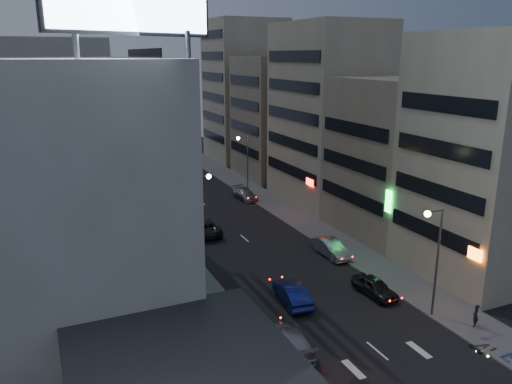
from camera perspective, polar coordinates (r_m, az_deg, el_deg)
sidewalk_left at (r=52.71m, az=-11.11°, el=-5.00°), size 4.00×120.00×0.12m
sidewalk_right at (r=58.01m, az=4.47°, el=-2.83°), size 4.00×120.00×0.12m
white_building at (r=39.50m, az=-21.22°, el=0.89°), size 14.00×24.00×18.00m
shophouse_near at (r=44.89m, az=24.83°, el=3.47°), size 10.00×11.00×20.00m
shophouse_mid at (r=53.68m, az=15.83°, el=3.89°), size 11.00×12.00×16.00m
shophouse_far at (r=63.36m, az=8.16°, el=8.76°), size 10.00×14.00×22.00m
far_left_a at (r=63.98m, az=-21.28°, el=7.03°), size 11.00×10.00×20.00m
far_left_b at (r=77.16m, az=-22.03°, el=6.35°), size 12.00×10.00×15.00m
far_right_a at (r=76.86m, az=2.47°, el=8.56°), size 11.00×12.00×18.00m
far_right_b at (r=89.48m, az=-1.27°, el=11.47°), size 12.00×12.00×24.00m
street_lamp_right_near at (r=36.72m, az=19.71°, el=-5.99°), size 1.60×0.44×8.02m
street_lamp_left at (r=44.17m, az=-6.45°, el=-1.56°), size 1.60×0.44×8.02m
street_lamp_right_far at (r=64.52m, az=-1.29°, el=3.96°), size 1.60×0.44×8.02m
parked_car_right_near at (r=40.63m, az=13.40°, el=-10.50°), size 1.99×4.35×1.44m
parked_car_right_mid at (r=47.31m, az=8.54°, el=-6.36°), size 1.67×4.73×1.56m
parked_car_left at (r=52.59m, az=-6.01°, el=-3.98°), size 2.72×5.74×1.58m
parked_car_right_far at (r=64.90m, az=-1.29°, el=-0.20°), size 2.22×4.94×1.40m
road_car_blue at (r=38.53m, az=4.15°, el=-11.48°), size 2.31×4.99×1.58m
road_car_silver at (r=33.11m, az=3.99°, el=-16.49°), size 2.63×5.18×1.44m
person at (r=38.33m, az=23.80°, el=-12.79°), size 0.70×0.66×1.61m
scooter_black_b at (r=36.72m, az=25.14°, el=-14.80°), size 0.99×1.71×0.99m
scooter_silver_b at (r=36.63m, az=25.35°, el=-14.88°), size 0.80×1.73×1.02m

